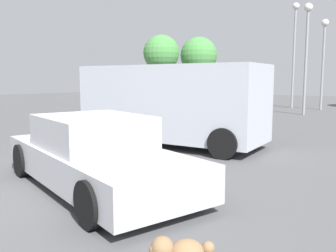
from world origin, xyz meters
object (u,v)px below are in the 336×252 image
at_px(light_post_mid, 307,39).
at_px(light_post_far, 324,48).
at_px(light_post_near, 295,38).
at_px(van_white, 172,103).
at_px(sedan_foreground, 95,155).

distance_m(light_post_mid, light_post_far, 3.99).
height_order(light_post_near, light_post_far, light_post_near).
xyz_separation_m(light_post_near, light_post_far, (1.96, -0.30, -0.74)).
xyz_separation_m(van_white, light_post_mid, (-0.14, 11.66, 2.79)).
bearing_deg(light_post_near, light_post_far, -8.83).
relative_size(van_white, light_post_near, 0.80).
relative_size(sedan_foreground, van_white, 0.88).
distance_m(van_white, light_post_mid, 11.99).
height_order(van_white, light_post_near, light_post_near).
height_order(light_post_mid, light_post_far, light_post_mid).
bearing_deg(light_post_near, sedan_foreground, -78.91).
relative_size(sedan_foreground, light_post_near, 0.71).
bearing_deg(light_post_mid, sedan_foreground, -83.86).
xyz_separation_m(van_white, light_post_near, (-2.37, 15.94, 3.37)).
relative_size(sedan_foreground, light_post_mid, 0.82).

